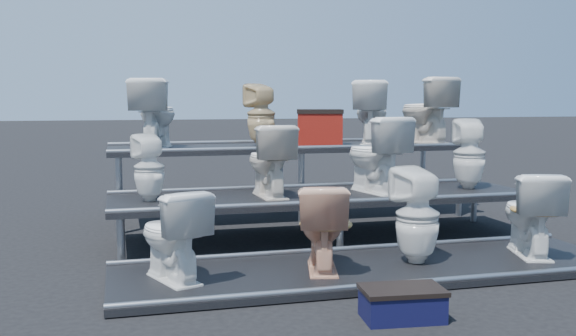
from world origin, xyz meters
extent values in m
plane|color=black|center=(0.00, 0.00, 0.00)|extent=(80.00, 80.00, 0.00)
cube|color=black|center=(0.00, -1.30, 0.03)|extent=(4.20, 1.20, 0.06)
cube|color=black|center=(0.00, 0.00, 0.23)|extent=(4.20, 1.20, 0.46)
cube|color=black|center=(0.00, 1.30, 0.43)|extent=(4.20, 1.20, 0.86)
imported|color=white|center=(-1.61, -1.30, 0.40)|extent=(0.60, 0.76, 0.69)
imported|color=#E5A885|center=(-0.45, -1.30, 0.41)|extent=(0.54, 0.75, 0.69)
imported|color=white|center=(0.38, -1.30, 0.46)|extent=(0.42, 0.43, 0.79)
imported|color=white|center=(1.44, -1.30, 0.42)|extent=(0.60, 0.80, 0.73)
imported|color=white|center=(-1.71, 0.00, 0.77)|extent=(0.35, 0.35, 0.63)
imported|color=silver|center=(-0.57, 0.00, 0.81)|extent=(0.43, 0.71, 0.70)
imported|color=white|center=(0.54, 0.00, 0.85)|extent=(0.58, 0.83, 0.77)
imported|color=white|center=(1.61, 0.00, 0.83)|extent=(0.42, 0.43, 0.74)
imported|color=white|center=(-1.57, 1.30, 1.25)|extent=(0.63, 0.85, 0.77)
imported|color=#D3B886|center=(-0.35, 1.30, 1.23)|extent=(0.42, 0.42, 0.73)
imported|color=white|center=(1.02, 1.30, 1.25)|extent=(0.70, 0.87, 0.77)
imported|color=silver|center=(1.75, 1.30, 1.27)|extent=(0.59, 0.87, 0.81)
cube|color=maroon|center=(0.36, 1.29, 1.05)|extent=(0.62, 0.55, 0.38)
cube|color=black|center=(-0.25, -2.38, 0.09)|extent=(0.53, 0.35, 0.18)
camera|label=1|loc=(-1.98, -6.04, 1.40)|focal=40.00mm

